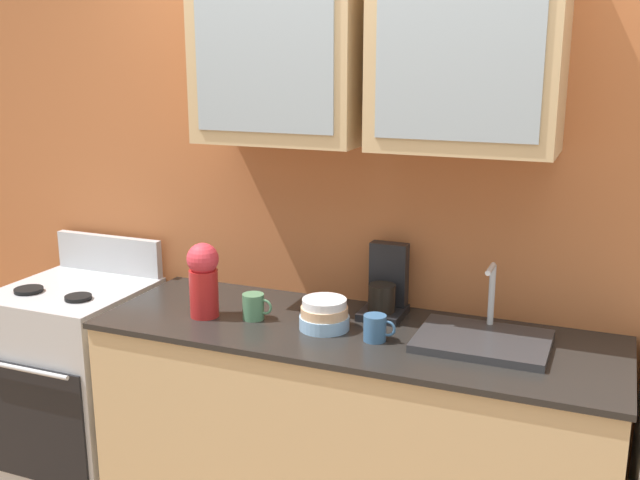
% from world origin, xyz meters
% --- Properties ---
extents(back_wall_unit, '(4.56, 0.45, 2.79)m').
position_xyz_m(back_wall_unit, '(0.01, 0.34, 1.52)').
color(back_wall_unit, '#B76638').
rests_on(back_wall_unit, ground_plane).
extents(counter, '(2.02, 0.68, 0.91)m').
position_xyz_m(counter, '(0.00, 0.00, 0.45)').
color(counter, tan).
rests_on(counter, ground_plane).
extents(stove_range, '(0.61, 0.65, 1.09)m').
position_xyz_m(stove_range, '(-1.36, -0.00, 0.46)').
color(stove_range, silver).
rests_on(stove_range, ground_plane).
extents(sink_faucet, '(0.48, 0.36, 0.28)m').
position_xyz_m(sink_faucet, '(0.49, 0.04, 0.93)').
color(sink_faucet, '#2D2D30').
rests_on(sink_faucet, counter).
extents(bowl_stack, '(0.19, 0.19, 0.12)m').
position_xyz_m(bowl_stack, '(-0.11, -0.03, 0.96)').
color(bowl_stack, '#8CB7E0').
rests_on(bowl_stack, counter).
extents(vase, '(0.13, 0.13, 0.30)m').
position_xyz_m(vase, '(-0.61, -0.08, 1.07)').
color(vase, '#B21E1E').
rests_on(vase, counter).
extents(cup_near_sink, '(0.12, 0.09, 0.10)m').
position_xyz_m(cup_near_sink, '(0.11, -0.07, 0.96)').
color(cup_near_sink, '#38608C').
rests_on(cup_near_sink, counter).
extents(cup_near_bowls, '(0.13, 0.09, 0.10)m').
position_xyz_m(cup_near_bowls, '(-0.41, -0.04, 0.96)').
color(cup_near_bowls, '#4C7F59').
rests_on(cup_near_bowls, counter).
extents(coffee_maker, '(0.17, 0.20, 0.29)m').
position_xyz_m(coffee_maker, '(0.06, 0.22, 1.01)').
color(coffee_maker, black).
rests_on(coffee_maker, counter).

